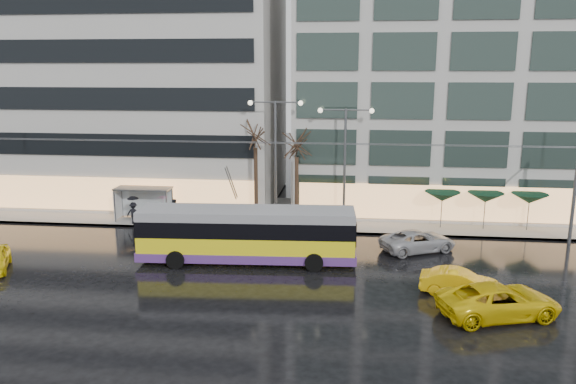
# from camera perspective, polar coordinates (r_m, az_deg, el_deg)

# --- Properties ---
(ground) EXTENTS (140.00, 140.00, 0.00)m
(ground) POSITION_cam_1_polar(r_m,az_deg,el_deg) (32.12, -7.42, -8.50)
(ground) COLOR black
(ground) RESTS_ON ground
(sidewalk) EXTENTS (80.00, 10.00, 0.15)m
(sidewalk) POSITION_cam_1_polar(r_m,az_deg,el_deg) (44.87, -0.69, -2.15)
(sidewalk) COLOR gray
(sidewalk) RESTS_ON ground
(kerb) EXTENTS (80.00, 0.10, 0.15)m
(kerb) POSITION_cam_1_polar(r_m,az_deg,el_deg) (40.15, -1.57, -3.94)
(kerb) COLOR slate
(kerb) RESTS_ON ground
(building_left) EXTENTS (34.00, 14.00, 22.00)m
(building_left) POSITION_cam_1_polar(r_m,az_deg,el_deg) (53.45, -19.94, 11.49)
(building_left) COLOR #B4B1AC
(building_left) RESTS_ON sidewalk
(building_right) EXTENTS (32.00, 14.00, 25.00)m
(building_right) POSITION_cam_1_polar(r_m,az_deg,el_deg) (49.44, 20.57, 13.16)
(building_right) COLOR #B4B1AC
(building_right) RESTS_ON sidewalk
(trolleybus) EXTENTS (12.98, 5.22, 5.96)m
(trolleybus) POSITION_cam_1_polar(r_m,az_deg,el_deg) (33.67, -4.19, -4.52)
(trolleybus) COLOR yellow
(trolleybus) RESTS_ON ground
(catenary) EXTENTS (42.24, 5.12, 7.00)m
(catenary) POSITION_cam_1_polar(r_m,az_deg,el_deg) (38.24, -3.33, 1.65)
(catenary) COLOR #595B60
(catenary) RESTS_ON ground
(bus_shelter) EXTENTS (4.20, 1.60, 2.51)m
(bus_shelter) POSITION_cam_1_polar(r_m,az_deg,el_deg) (43.82, -14.85, -0.41)
(bus_shelter) COLOR #595B60
(bus_shelter) RESTS_ON sidewalk
(street_lamp_near) EXTENTS (3.96, 0.36, 9.03)m
(street_lamp_near) POSITION_cam_1_polar(r_m,az_deg,el_deg) (40.59, -1.28, 4.79)
(street_lamp_near) COLOR #595B60
(street_lamp_near) RESTS_ON sidewalk
(street_lamp_far) EXTENTS (3.96, 0.36, 8.53)m
(street_lamp_far) POSITION_cam_1_polar(r_m,az_deg,el_deg) (40.27, 5.81, 4.27)
(street_lamp_far) COLOR #595B60
(street_lamp_far) RESTS_ON sidewalk
(tree_a) EXTENTS (3.20, 3.20, 8.40)m
(tree_a) POSITION_cam_1_polar(r_m,az_deg,el_deg) (40.88, -3.34, 6.38)
(tree_a) COLOR black
(tree_a) RESTS_ON sidewalk
(tree_b) EXTENTS (3.20, 3.20, 7.70)m
(tree_b) POSITION_cam_1_polar(r_m,az_deg,el_deg) (40.76, 0.90, 5.41)
(tree_b) COLOR black
(tree_b) RESTS_ON sidewalk
(parasol_a) EXTENTS (2.50, 2.50, 2.65)m
(parasol_a) POSITION_cam_1_polar(r_m,az_deg,el_deg) (41.59, 15.40, -0.44)
(parasol_a) COLOR #595B60
(parasol_a) RESTS_ON sidewalk
(parasol_b) EXTENTS (2.50, 2.50, 2.65)m
(parasol_b) POSITION_cam_1_polar(r_m,az_deg,el_deg) (42.17, 19.43, -0.53)
(parasol_b) COLOR #595B60
(parasol_b) RESTS_ON sidewalk
(parasol_c) EXTENTS (2.50, 2.50, 2.65)m
(parasol_c) POSITION_cam_1_polar(r_m,az_deg,el_deg) (42.95, 23.33, -0.62)
(parasol_c) COLOR #595B60
(parasol_c) RESTS_ON sidewalk
(taxi_b) EXTENTS (4.18, 2.16, 1.31)m
(taxi_b) POSITION_cam_1_polar(r_m,az_deg,el_deg) (30.56, 17.03, -8.77)
(taxi_b) COLOR yellow
(taxi_b) RESTS_ON ground
(taxi_c) EXTENTS (6.23, 4.17, 1.59)m
(taxi_c) POSITION_cam_1_polar(r_m,az_deg,el_deg) (28.54, 20.64, -10.30)
(taxi_c) COLOR yellow
(taxi_c) RESTS_ON ground
(sedan_silver) EXTENTS (5.36, 4.10, 1.35)m
(sedan_silver) POSITION_cam_1_polar(r_m,az_deg,el_deg) (36.78, 13.07, -4.86)
(sedan_silver) COLOR #B0AFB4
(sedan_silver) RESTS_ON ground
(pedestrian_a) EXTENTS (1.05, 1.07, 2.19)m
(pedestrian_a) POSITION_cam_1_polar(r_m,az_deg,el_deg) (41.94, -12.54, -1.37)
(pedestrian_a) COLOR black
(pedestrian_a) RESTS_ON sidewalk
(pedestrian_b) EXTENTS (0.83, 0.68, 1.56)m
(pedestrian_b) POSITION_cam_1_polar(r_m,az_deg,el_deg) (43.53, -11.49, -1.71)
(pedestrian_b) COLOR black
(pedestrian_b) RESTS_ON sidewalk
(pedestrian_c) EXTENTS (1.06, 0.85, 2.11)m
(pedestrian_c) POSITION_cam_1_polar(r_m,az_deg,el_deg) (42.89, -15.43, -1.68)
(pedestrian_c) COLOR black
(pedestrian_c) RESTS_ON sidewalk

